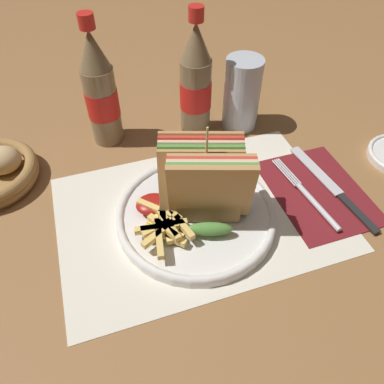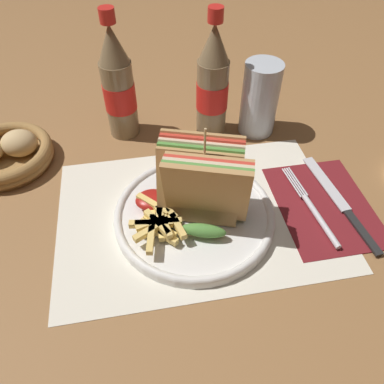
{
  "view_description": "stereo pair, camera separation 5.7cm",
  "coord_description": "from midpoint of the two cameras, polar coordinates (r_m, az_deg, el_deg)",
  "views": [
    {
      "loc": [
        -0.11,
        -0.33,
        0.45
      ],
      "look_at": [
        0.01,
        0.05,
        0.04
      ],
      "focal_mm": 35.0,
      "sensor_mm": 36.0,
      "label": 1
    },
    {
      "loc": [
        -0.06,
        -0.34,
        0.45
      ],
      "look_at": [
        0.01,
        0.05,
        0.04
      ],
      "focal_mm": 35.0,
      "sensor_mm": 36.0,
      "label": 2
    }
  ],
  "objects": [
    {
      "name": "ground_plane",
      "position": [
        0.57,
        -2.63,
        -6.39
      ],
      "size": [
        4.0,
        4.0,
        0.0
      ],
      "primitive_type": "plane",
      "color": "olive"
    },
    {
      "name": "placemat",
      "position": [
        0.59,
        -1.66,
        -3.3
      ],
      "size": [
        0.44,
        0.3,
        0.0
      ],
      "color": "silver",
      "rests_on": "ground_plane"
    },
    {
      "name": "plate_main",
      "position": [
        0.58,
        -2.19,
        -3.56
      ],
      "size": [
        0.25,
        0.25,
        0.02
      ],
      "color": "white",
      "rests_on": "ground_plane"
    },
    {
      "name": "club_sandwich",
      "position": [
        0.53,
        -1.01,
        1.07
      ],
      "size": [
        0.14,
        0.12,
        0.16
      ],
      "color": "tan",
      "rests_on": "plate_main"
    },
    {
      "name": "fries_pile",
      "position": [
        0.54,
        -7.48,
        -5.28
      ],
      "size": [
        0.08,
        0.11,
        0.02
      ],
      "color": "#E5C166",
      "rests_on": "plate_main"
    },
    {
      "name": "ketchup_blob",
      "position": [
        0.57,
        -8.92,
        -1.97
      ],
      "size": [
        0.05,
        0.04,
        0.02
      ],
      "color": "maroon",
      "rests_on": "plate_main"
    },
    {
      "name": "napkin",
      "position": [
        0.65,
        16.22,
        0.01
      ],
      "size": [
        0.15,
        0.2,
        0.0
      ],
      "color": "maroon",
      "rests_on": "ground_plane"
    },
    {
      "name": "fork",
      "position": [
        0.62,
        15.22,
        -1.14
      ],
      "size": [
        0.03,
        0.17,
        0.01
      ],
      "rotation": [
        0.0,
        0.0,
        0.1
      ],
      "color": "silver",
      "rests_on": "napkin"
    },
    {
      "name": "knife",
      "position": [
        0.65,
        18.33,
        0.61
      ],
      "size": [
        0.04,
        0.22,
        0.0
      ],
      "rotation": [
        0.0,
        0.0,
        0.1
      ],
      "color": "black",
      "rests_on": "napkin"
    },
    {
      "name": "coke_bottle_near",
      "position": [
        0.7,
        -16.13,
        14.29
      ],
      "size": [
        0.06,
        0.06,
        0.23
      ],
      "color": "#7A6647",
      "rests_on": "ground_plane"
    },
    {
      "name": "coke_bottle_far",
      "position": [
        0.69,
        -1.87,
        16.03
      ],
      "size": [
        0.06,
        0.06,
        0.23
      ],
      "color": "#7A6647",
      "rests_on": "ground_plane"
    },
    {
      "name": "glass_near",
      "position": [
        0.73,
        5.34,
        14.53
      ],
      "size": [
        0.07,
        0.07,
        0.14
      ],
      "color": "silver",
      "rests_on": "ground_plane"
    }
  ]
}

